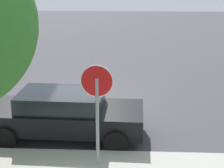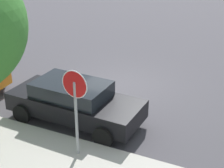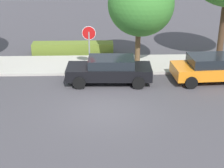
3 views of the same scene
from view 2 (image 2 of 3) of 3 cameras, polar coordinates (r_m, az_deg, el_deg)
ground_plane at (r=13.71m, az=1.39°, el=-0.34°), size 60.00×60.00×0.00m
sidewalk_curb at (r=9.52m, az=-12.98°, el=-13.24°), size 32.00×3.14×0.14m
stop_sign at (r=8.81m, az=-6.11°, el=-2.69°), size 0.76×0.08×2.61m
parked_car_black at (r=11.07m, az=-6.27°, el=-2.87°), size 4.43×2.04×1.36m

